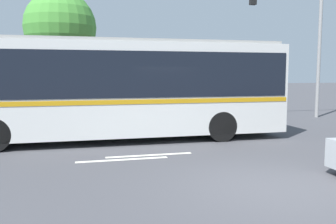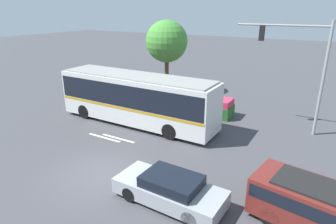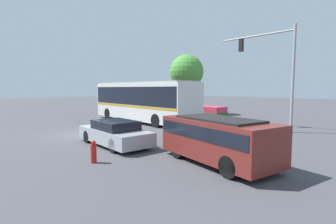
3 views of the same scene
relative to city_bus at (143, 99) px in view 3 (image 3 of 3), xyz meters
The scene contains 10 objects.
ground_plane 6.74m from the city_bus, 69.58° to the right, with size 140.00×140.00×0.00m, color #444449.
city_bus is the anchor object (origin of this frame).
sedan_foreground 8.98m from the city_bus, 45.97° to the right, with size 4.56×1.96×1.24m.
suv_left_lane 12.61m from the city_bus, 24.16° to the right, with size 4.93×2.70×1.72m.
traffic_light_pole 10.48m from the city_bus, 22.35° to the left, with size 5.38×0.24×6.80m.
flowering_hedge 4.65m from the city_bus, 62.93° to the left, with size 6.48×1.57×1.31m.
street_tree_left 8.37m from the city_bus, 105.46° to the left, with size 3.68×3.68×6.48m.
fire_hydrant 12.00m from the city_bus, 45.98° to the right, with size 0.22×0.22×0.86m.
lane_stripe_near 3.55m from the city_bus, 96.06° to the right, with size 2.40×0.16×0.01m, color silver.
lane_stripe_mid 3.29m from the city_bus, 79.87° to the right, with size 2.40×0.16×0.01m, color silver.
Camera 3 is at (14.84, -6.81, 2.81)m, focal length 27.18 mm.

